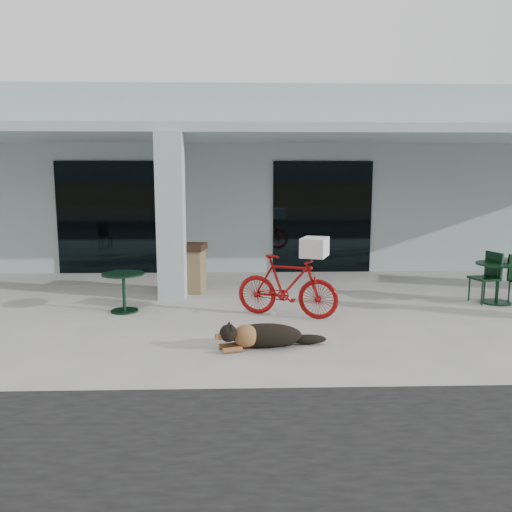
{
  "coord_description": "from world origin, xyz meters",
  "views": [
    {
      "loc": [
        -0.19,
        -7.13,
        2.25
      ],
      "look_at": [
        0.06,
        1.05,
        1.0
      ],
      "focal_mm": 35.0,
      "sensor_mm": 36.0,
      "label": 1
    }
  ],
  "objects_px": {
    "bicycle": "(287,286)",
    "cafe_table_near": "(124,292)",
    "cafe_table_far": "(498,283)",
    "trash_receptacle": "(191,268)",
    "dog": "(266,334)",
    "cafe_chair_far_b": "(484,277)"
  },
  "relations": [
    {
      "from": "cafe_table_far",
      "to": "cafe_table_near",
      "type": "bearing_deg",
      "value": -176.65
    },
    {
      "from": "bicycle",
      "to": "trash_receptacle",
      "type": "relative_size",
      "value": 1.73
    },
    {
      "from": "cafe_table_near",
      "to": "cafe_chair_far_b",
      "type": "xyz_separation_m",
      "value": [
        6.5,
        0.47,
        0.13
      ]
    },
    {
      "from": "dog",
      "to": "cafe_chair_far_b",
      "type": "relative_size",
      "value": 1.21
    },
    {
      "from": "cafe_chair_far_b",
      "to": "trash_receptacle",
      "type": "bearing_deg",
      "value": -114.71
    },
    {
      "from": "dog",
      "to": "cafe_table_near",
      "type": "relative_size",
      "value": 1.58
    },
    {
      "from": "cafe_table_far",
      "to": "trash_receptacle",
      "type": "height_order",
      "value": "trash_receptacle"
    },
    {
      "from": "cafe_table_far",
      "to": "cafe_chair_far_b",
      "type": "bearing_deg",
      "value": 161.12
    },
    {
      "from": "cafe_table_far",
      "to": "cafe_chair_far_b",
      "type": "xyz_separation_m",
      "value": [
        -0.22,
        0.07,
        0.09
      ]
    },
    {
      "from": "cafe_table_far",
      "to": "cafe_chair_far_b",
      "type": "relative_size",
      "value": 0.85
    },
    {
      "from": "cafe_chair_far_b",
      "to": "cafe_table_near",
      "type": "bearing_deg",
      "value": -99.99
    },
    {
      "from": "cafe_table_far",
      "to": "trash_receptacle",
      "type": "distance_m",
      "value": 5.83
    },
    {
      "from": "cafe_chair_far_b",
      "to": "bicycle",
      "type": "bearing_deg",
      "value": -91.17
    },
    {
      "from": "cafe_chair_far_b",
      "to": "trash_receptacle",
      "type": "xyz_separation_m",
      "value": [
        -5.5,
        1.03,
        0.03
      ]
    },
    {
      "from": "bicycle",
      "to": "cafe_table_near",
      "type": "height_order",
      "value": "bicycle"
    },
    {
      "from": "dog",
      "to": "trash_receptacle",
      "type": "distance_m",
      "value": 3.7
    },
    {
      "from": "bicycle",
      "to": "cafe_chair_far_b",
      "type": "distance_m",
      "value": 3.83
    },
    {
      "from": "dog",
      "to": "trash_receptacle",
      "type": "relative_size",
      "value": 1.15
    },
    {
      "from": "dog",
      "to": "cafe_table_near",
      "type": "height_order",
      "value": "cafe_table_near"
    },
    {
      "from": "dog",
      "to": "bicycle",
      "type": "bearing_deg",
      "value": 57.58
    },
    {
      "from": "dog",
      "to": "cafe_table_far",
      "type": "distance_m",
      "value": 4.96
    },
    {
      "from": "cafe_table_far",
      "to": "trash_receptacle",
      "type": "xyz_separation_m",
      "value": [
        -5.72,
        1.1,
        0.12
      ]
    }
  ]
}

